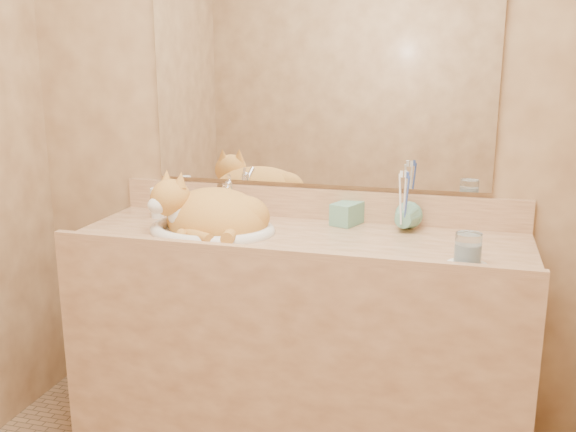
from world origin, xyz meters
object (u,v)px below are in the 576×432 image
(sink_basin, at_px, (212,212))
(water_glass, at_px, (468,249))
(toothbrush_cup, at_px, (403,221))
(vanity_counter, at_px, (298,347))
(soap_dispenser, at_px, (339,203))
(cat, at_px, (209,212))

(sink_basin, relative_size, water_glass, 4.79)
(sink_basin, xyz_separation_m, toothbrush_cup, (0.67, 0.14, -0.02))
(vanity_counter, distance_m, soap_dispenser, 0.55)
(vanity_counter, distance_m, cat, 0.60)
(vanity_counter, relative_size, sink_basin, 3.53)
(sink_basin, bearing_deg, water_glass, -2.98)
(soap_dispenser, relative_size, water_glass, 1.97)
(sink_basin, distance_m, toothbrush_cup, 0.69)
(toothbrush_cup, bearing_deg, water_glass, -54.58)
(vanity_counter, bearing_deg, soap_dispenser, 53.94)
(soap_dispenser, bearing_deg, cat, -139.28)
(toothbrush_cup, bearing_deg, vanity_counter, -160.39)
(soap_dispenser, height_order, water_glass, soap_dispenser)
(soap_dispenser, bearing_deg, toothbrush_cup, 13.91)
(water_glass, bearing_deg, cat, 168.59)
(vanity_counter, xyz_separation_m, cat, (-0.33, -0.01, 0.49))
(soap_dispenser, height_order, toothbrush_cup, soap_dispenser)
(cat, relative_size, water_glass, 4.37)
(soap_dispenser, distance_m, toothbrush_cup, 0.24)
(cat, xyz_separation_m, soap_dispenser, (0.45, 0.16, 0.03))
(cat, bearing_deg, toothbrush_cup, 31.54)
(toothbrush_cup, xyz_separation_m, water_glass, (0.23, -0.32, 0.01))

